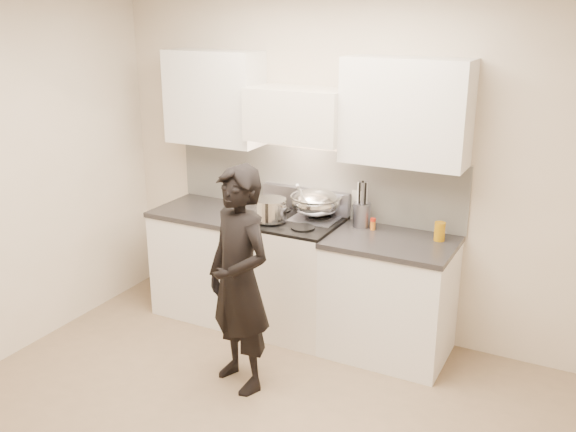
{
  "coord_description": "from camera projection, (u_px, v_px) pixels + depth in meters",
  "views": [
    {
      "loc": [
        1.86,
        -2.81,
        2.54
      ],
      "look_at": [
        -0.13,
        1.05,
        1.11
      ],
      "focal_mm": 40.0,
      "sensor_mm": 36.0,
      "label": 1
    }
  ],
  "objects": [
    {
      "name": "oil_glass",
      "position": [
        440.0,
        231.0,
        4.62
      ],
      "size": [
        0.08,
        0.08,
        0.14
      ],
      "color": "#A26F09",
      "rests_on": "counter_right"
    },
    {
      "name": "room_shell",
      "position": [
        247.0,
        172.0,
        3.82
      ],
      "size": [
        4.04,
        3.54,
        2.7
      ],
      "color": "beige",
      "rests_on": "ground"
    },
    {
      "name": "counter_right",
      "position": [
        389.0,
        297.0,
        4.81
      ],
      "size": [
        0.92,
        0.67,
        0.92
      ],
      "color": "white",
      "rests_on": "ground"
    },
    {
      "name": "spice_jar",
      "position": [
        373.0,
        224.0,
        4.85
      ],
      "size": [
        0.04,
        0.04,
        0.09
      ],
      "color": "#C7681C",
      "rests_on": "counter_right"
    },
    {
      "name": "utensil_crock",
      "position": [
        362.0,
        213.0,
        4.9
      ],
      "size": [
        0.13,
        0.13,
        0.36
      ],
      "color": "#8F90A1",
      "rests_on": "counter_right"
    },
    {
      "name": "counter_left",
      "position": [
        210.0,
        259.0,
        5.51
      ],
      "size": [
        0.82,
        0.67,
        0.92
      ],
      "color": "white",
      "rests_on": "ground"
    },
    {
      "name": "stove",
      "position": [
        291.0,
        275.0,
        5.17
      ],
      "size": [
        0.76,
        0.65,
        0.96
      ],
      "color": "silver",
      "rests_on": "ground"
    },
    {
      "name": "person",
      "position": [
        239.0,
        280.0,
        4.3
      ],
      "size": [
        0.68,
        0.58,
        1.58
      ],
      "primitive_type": "imported",
      "rotation": [
        0.0,
        0.0,
        -0.41
      ],
      "color": "black",
      "rests_on": "ground"
    },
    {
      "name": "wok",
      "position": [
        316.0,
        202.0,
        5.04
      ],
      "size": [
        0.41,
        0.5,
        0.33
      ],
      "color": "silver",
      "rests_on": "stove"
    },
    {
      "name": "stock_pot",
      "position": [
        270.0,
        210.0,
        4.94
      ],
      "size": [
        0.34,
        0.33,
        0.17
      ],
      "color": "silver",
      "rests_on": "stove"
    }
  ]
}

